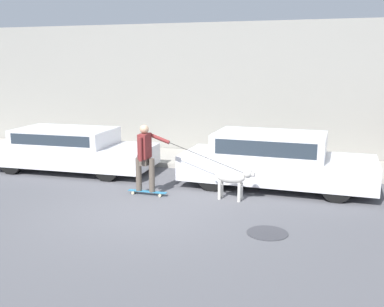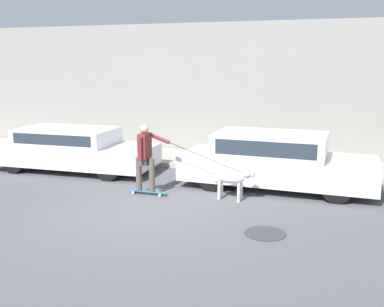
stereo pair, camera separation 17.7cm
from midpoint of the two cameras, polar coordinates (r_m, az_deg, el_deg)
The scene contains 8 objects.
ground_plane at distance 9.32m, azimuth -6.44°, elevation -7.28°, with size 36.00×36.00×0.00m, color #545459.
back_wall at distance 14.59m, azimuth 3.09°, elevation 8.05°, with size 32.00×0.30×4.21m.
sidewalk_curb at distance 13.67m, azimuth 1.69°, elevation -0.82°, with size 30.00×2.16×0.13m.
parked_car_0 at distance 12.98m, azimuth -15.58°, elevation 0.49°, with size 4.65×1.95×1.19m.
parked_car_1 at distance 11.00m, azimuth 10.00°, elevation -0.89°, with size 4.60×1.89×1.33m.
dog at distance 9.88m, azimuth 4.72°, elevation -3.12°, with size 1.11×0.35×0.75m.
skateboarder at distance 10.20m, azimuth -6.43°, elevation -0.23°, with size 2.75×0.55×1.62m.
manhole_cover at distance 8.22m, azimuth 8.93°, elevation -9.94°, with size 0.74×0.74×0.01m.
Camera 1 is at (3.53, -8.08, 3.01)m, focal length 42.00 mm.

